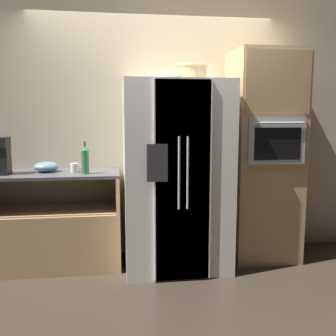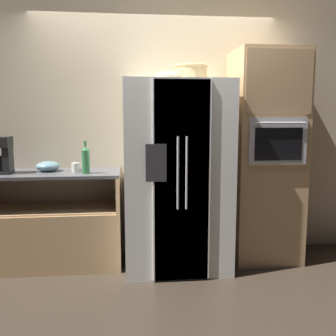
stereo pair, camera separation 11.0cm
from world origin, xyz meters
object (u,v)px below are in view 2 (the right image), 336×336
(wall_oven, at_px, (265,157))
(mug, at_px, (76,167))
(bottle_short, at_px, (86,159))
(refrigerator, at_px, (176,176))
(coffee_maker, at_px, (3,154))
(wicker_basket, at_px, (191,73))
(mixing_bowl, at_px, (48,166))
(fruit_bowl, at_px, (168,76))

(wall_oven, height_order, mug, wall_oven)
(wall_oven, relative_size, mug, 19.30)
(wall_oven, bearing_deg, mug, 178.83)
(bottle_short, bearing_deg, refrigerator, -0.77)
(refrigerator, relative_size, bottle_short, 5.86)
(mug, xyz_separation_m, coffee_maker, (-0.66, -0.05, 0.15))
(coffee_maker, bearing_deg, wicker_basket, -1.56)
(mug, relative_size, mixing_bowl, 0.47)
(fruit_bowl, height_order, mug, fruit_bowl)
(mixing_bowl, bearing_deg, coffee_maker, -164.44)
(coffee_maker, bearing_deg, wall_oven, 0.17)
(refrigerator, height_order, wicker_basket, wicker_basket)
(fruit_bowl, bearing_deg, mug, 169.66)
(bottle_short, distance_m, coffee_maker, 0.78)
(mug, height_order, coffee_maker, coffee_maker)
(refrigerator, bearing_deg, fruit_bowl, -161.37)
(wall_oven, height_order, mixing_bowl, wall_oven)
(fruit_bowl, bearing_deg, coffee_maker, 175.72)
(wicker_basket, xyz_separation_m, mug, (-1.12, 0.09, -0.90))
(mug, bearing_deg, wicker_basket, -4.84)
(wall_oven, bearing_deg, refrigerator, -174.07)
(refrigerator, distance_m, wicker_basket, 1.00)
(refrigerator, xyz_separation_m, fruit_bowl, (-0.08, -0.03, 0.94))
(wicker_basket, bearing_deg, mixing_bowl, 173.67)
(wicker_basket, distance_m, bottle_short, 1.29)
(refrigerator, height_order, coffee_maker, refrigerator)
(mug, bearing_deg, wall_oven, -1.17)
(wicker_basket, relative_size, bottle_short, 1.04)
(wicker_basket, bearing_deg, fruit_bowl, -163.49)
(refrigerator, bearing_deg, mixing_bowl, 171.14)
(wall_oven, distance_m, bottle_short, 1.79)
(fruit_bowl, xyz_separation_m, bottle_short, (-0.78, 0.04, -0.77))
(wall_oven, bearing_deg, bottle_short, -177.30)
(bottle_short, bearing_deg, wall_oven, 2.70)
(wicker_basket, height_order, fruit_bowl, wicker_basket)
(wicker_basket, height_order, mug, wicker_basket)
(wicker_basket, bearing_deg, wall_oven, 4.12)
(wall_oven, height_order, bottle_short, wall_oven)
(bottle_short, bearing_deg, fruit_bowl, -2.89)
(coffee_maker, bearing_deg, fruit_bowl, -4.28)
(refrigerator, distance_m, mug, 0.98)
(refrigerator, bearing_deg, bottle_short, 179.23)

